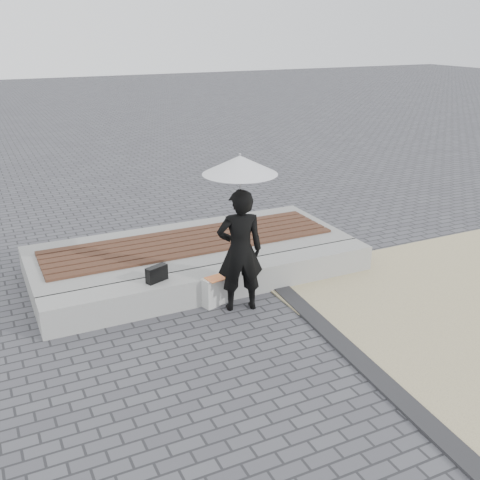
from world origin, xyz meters
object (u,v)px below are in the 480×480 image
object	(u,v)px
woman	(240,251)
canvas_tote	(216,291)
handbag	(157,274)
seating_ledge	(221,282)
parasol	(240,165)

from	to	relation	value
woman	canvas_tote	distance (m)	0.73
canvas_tote	handbag	bearing A→B (deg)	144.57
seating_ledge	handbag	bearing A→B (deg)	178.55
handbag	canvas_tote	bearing A→B (deg)	-39.43
parasol	canvas_tote	world-z (taller)	parasol
seating_ledge	handbag	distance (m)	0.98
canvas_tote	parasol	bearing A→B (deg)	-60.65
parasol	handbag	bearing A→B (deg)	153.76
woman	parasol	xyz separation A→B (m)	(0.00, 0.00, 1.16)
seating_ledge	canvas_tote	xyz separation A→B (m)	(-0.18, -0.23, 0.01)
woman	handbag	distance (m)	1.18
woman	parasol	bearing A→B (deg)	-165.54
seating_ledge	handbag	size ratio (longest dim) A/B	16.11
parasol	handbag	world-z (taller)	parasol
seating_ledge	canvas_tote	size ratio (longest dim) A/B	11.99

